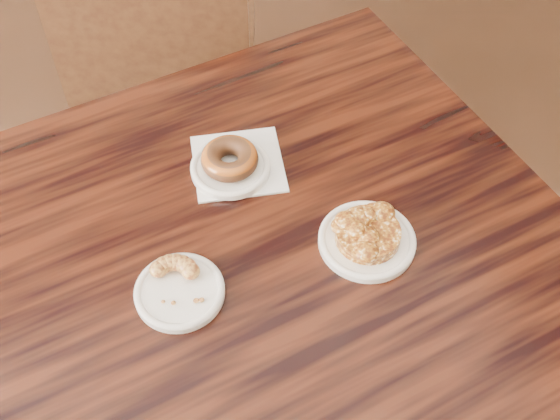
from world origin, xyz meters
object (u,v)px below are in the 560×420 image
object	(u,v)px
cruller_fragment	(178,285)
glazed_donut	(230,159)
apple_fritter	(368,232)
cafe_table	(279,351)
chair_far	(170,57)

from	to	relation	value
cruller_fragment	glazed_donut	bearing A→B (deg)	59.45
glazed_donut	apple_fritter	xyz separation A→B (m)	(0.18, -0.21, -0.00)
cafe_table	chair_far	bearing A→B (deg)	81.45
apple_fritter	cruller_fragment	world-z (taller)	apple_fritter
cafe_table	chair_far	size ratio (longest dim) A/B	1.07
apple_fritter	chair_far	bearing A→B (deg)	102.41
cafe_table	apple_fritter	xyz separation A→B (m)	(0.14, -0.03, 0.40)
chair_far	cruller_fragment	xyz separation A→B (m)	(-0.11, -0.94, 0.33)
cafe_table	apple_fritter	world-z (taller)	apple_fritter
cafe_table	chair_far	world-z (taller)	chair_far
chair_far	apple_fritter	xyz separation A→B (m)	(0.20, -0.93, 0.33)
cafe_table	apple_fritter	bearing A→B (deg)	-25.27
glazed_donut	cruller_fragment	xyz separation A→B (m)	(-0.14, -0.23, -0.01)
cafe_table	apple_fritter	distance (m)	0.43
apple_fritter	cruller_fragment	size ratio (longest dim) A/B	1.52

